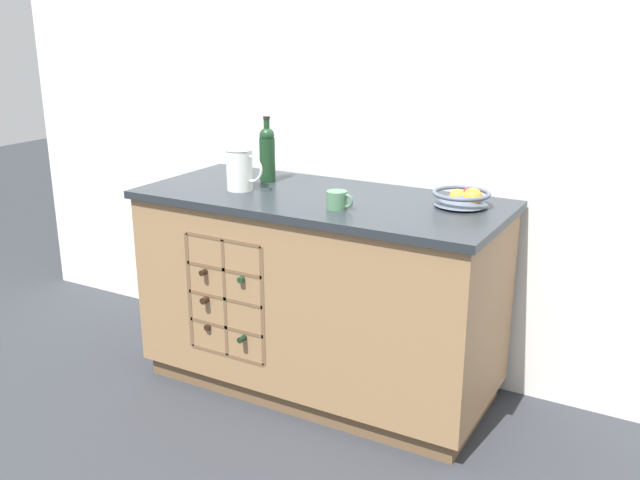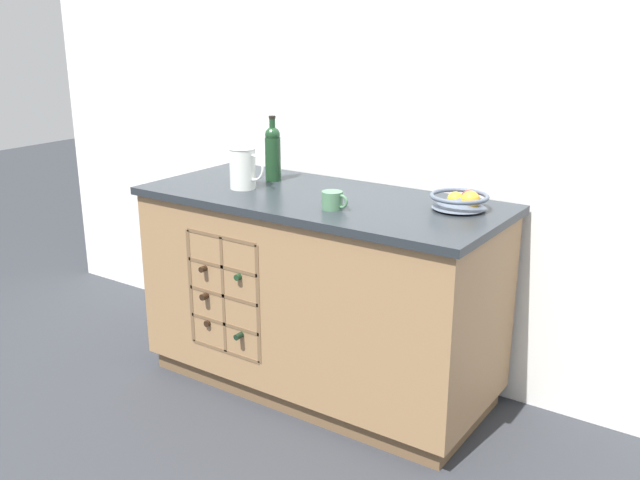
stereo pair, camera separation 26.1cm
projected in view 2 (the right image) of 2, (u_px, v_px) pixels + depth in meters
ground_plane at (320, 384)px, 3.44m from camera, size 14.00×14.00×0.00m
back_wall at (369, 109)px, 3.38m from camera, size 4.40×0.06×2.55m
kitchen_island at (319, 292)px, 3.30m from camera, size 1.65×0.74×0.93m
fruit_bowl at (461, 200)px, 2.92m from camera, size 0.24×0.24×0.09m
white_pitcher at (243, 167)px, 3.26m from camera, size 0.19×0.12×0.19m
ceramic_mug at (333, 200)px, 2.93m from camera, size 0.12×0.09×0.08m
standing_wine_bottle at (273, 152)px, 3.41m from camera, size 0.08×0.08×0.31m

